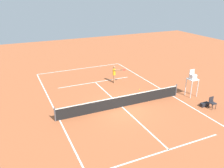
{
  "coord_description": "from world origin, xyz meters",
  "views": [
    {
      "loc": [
        7.85,
        15.16,
        8.73
      ],
      "look_at": [
        -0.52,
        -3.08,
        0.8
      ],
      "focal_mm": 37.88,
      "sensor_mm": 36.0,
      "label": 1
    }
  ],
  "objects_px": {
    "player_serving": "(115,73)",
    "courtside_chair_near": "(212,102)",
    "equipment_bag": "(205,104)",
    "umpire_chair": "(193,79)",
    "tennis_ball": "(140,89)"
  },
  "relations": [
    {
      "from": "tennis_ball",
      "to": "player_serving",
      "type": "bearing_deg",
      "value": -63.6
    },
    {
      "from": "player_serving",
      "to": "equipment_bag",
      "type": "distance_m",
      "value": 9.03
    },
    {
      "from": "equipment_bag",
      "to": "umpire_chair",
      "type": "bearing_deg",
      "value": -101.1
    },
    {
      "from": "tennis_ball",
      "to": "umpire_chair",
      "type": "bearing_deg",
      "value": 138.61
    },
    {
      "from": "player_serving",
      "to": "umpire_chair",
      "type": "xyz_separation_m",
      "value": [
        -4.79,
        5.74,
        0.55
      ]
    },
    {
      "from": "umpire_chair",
      "to": "equipment_bag",
      "type": "xyz_separation_m",
      "value": [
        0.41,
        2.09,
        -1.46
      ]
    },
    {
      "from": "player_serving",
      "to": "equipment_bag",
      "type": "relative_size",
      "value": 2.33
    },
    {
      "from": "umpire_chair",
      "to": "equipment_bag",
      "type": "bearing_deg",
      "value": 78.9
    },
    {
      "from": "courtside_chair_near",
      "to": "equipment_bag",
      "type": "bearing_deg",
      "value": -67.29
    },
    {
      "from": "player_serving",
      "to": "courtside_chair_near",
      "type": "height_order",
      "value": "player_serving"
    },
    {
      "from": "player_serving",
      "to": "courtside_chair_near",
      "type": "bearing_deg",
      "value": 49.59
    },
    {
      "from": "player_serving",
      "to": "courtside_chair_near",
      "type": "distance_m",
      "value": 9.55
    },
    {
      "from": "tennis_ball",
      "to": "umpire_chair",
      "type": "xyz_separation_m",
      "value": [
        -3.45,
        3.04,
        1.57
      ]
    },
    {
      "from": "equipment_bag",
      "to": "courtside_chair_near",
      "type": "bearing_deg",
      "value": 112.71
    },
    {
      "from": "tennis_ball",
      "to": "equipment_bag",
      "type": "height_order",
      "value": "equipment_bag"
    }
  ]
}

